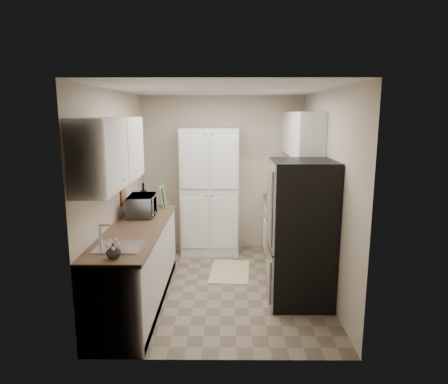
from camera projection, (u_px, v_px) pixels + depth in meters
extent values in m
plane|color=#7A6B56|center=(221.00, 286.00, 5.22)|extent=(3.20, 3.20, 0.00)
cube|color=#C3B29D|center=(223.00, 173.00, 6.55)|extent=(2.60, 0.04, 2.50)
cube|color=#C3B29D|center=(219.00, 229.00, 3.41)|extent=(2.60, 0.04, 2.50)
cube|color=#C3B29D|center=(117.00, 192.00, 4.99)|extent=(0.04, 3.20, 2.50)
cube|color=#C3B29D|center=(325.00, 192.00, 4.97)|extent=(0.04, 3.20, 2.50)
cube|color=silver|center=(221.00, 89.00, 4.74)|extent=(2.60, 3.20, 0.04)
cube|color=silver|center=(112.00, 152.00, 4.14)|extent=(0.33, 1.60, 0.70)
cube|color=silver|center=(302.00, 137.00, 5.65)|extent=(0.33, 1.55, 0.58)
cube|color=#99999E|center=(302.00, 167.00, 5.30)|extent=(0.45, 0.76, 0.13)
cube|color=#B7B7BC|center=(119.00, 247.00, 3.92)|extent=(0.45, 0.40, 0.02)
cube|color=brown|center=(123.00, 194.00, 5.20)|extent=(0.02, 0.22, 0.22)
cube|color=silver|center=(210.00, 192.00, 6.32)|extent=(0.90, 0.55, 2.00)
cube|color=silver|center=(137.00, 266.00, 4.72)|extent=(0.60, 2.30, 0.88)
cube|color=brown|center=(136.00, 229.00, 4.63)|extent=(0.63, 2.33, 0.04)
cube|color=silver|center=(285.00, 228.00, 6.30)|extent=(0.60, 0.80, 0.88)
cube|color=brown|center=(286.00, 200.00, 6.21)|extent=(0.63, 0.83, 0.04)
cube|color=#B7B7BC|center=(292.00, 244.00, 5.51)|extent=(0.64, 0.76, 0.90)
cube|color=black|center=(293.00, 211.00, 5.42)|extent=(0.66, 0.78, 0.03)
cube|color=black|center=(315.00, 203.00, 5.40)|extent=(0.06, 0.76, 0.22)
cube|color=tan|center=(266.00, 240.00, 5.36)|extent=(0.01, 0.16, 0.42)
cube|color=beige|center=(264.00, 234.00, 5.59)|extent=(0.01, 0.16, 0.42)
cube|color=#B7B7BC|center=(301.00, 233.00, 4.65)|extent=(0.70, 0.72, 1.70)
imported|color=#AFB0B5|center=(142.00, 206.00, 5.13)|extent=(0.35, 0.50, 0.27)
cylinder|color=black|center=(144.00, 198.00, 5.43)|extent=(0.09, 0.09, 0.34)
imported|color=silver|center=(113.00, 251.00, 3.63)|extent=(0.17, 0.17, 0.14)
cube|color=#5D9C44|center=(164.00, 196.00, 5.62)|extent=(0.05, 0.25, 0.31)
cube|color=#A9AAAE|center=(293.00, 192.00, 6.15)|extent=(0.35, 0.40, 0.20)
cube|color=beige|center=(230.00, 271.00, 5.69)|extent=(0.60, 0.90, 0.01)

